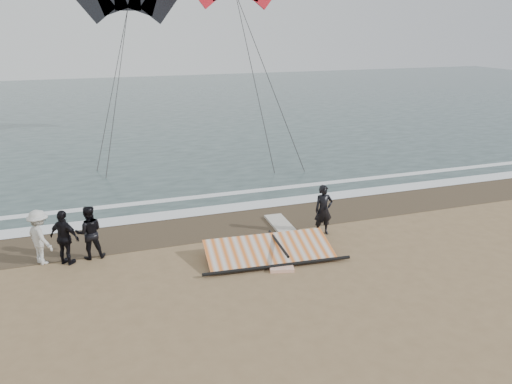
{
  "coord_description": "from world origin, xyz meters",
  "views": [
    {
      "loc": [
        -4.91,
        -11.84,
        6.88
      ],
      "look_at": [
        0.18,
        3.0,
        1.6
      ],
      "focal_mm": 35.0,
      "sensor_mm": 36.0,
      "label": 1
    }
  ],
  "objects_px": {
    "sail_rig": "(266,251)",
    "board_cream": "(283,228)",
    "board_white": "(277,253)",
    "man_main": "(323,210)"
  },
  "relations": [
    {
      "from": "man_main",
      "to": "sail_rig",
      "type": "distance_m",
      "value": 2.77
    },
    {
      "from": "board_white",
      "to": "board_cream",
      "type": "relative_size",
      "value": 1.03
    },
    {
      "from": "board_white",
      "to": "sail_rig",
      "type": "height_order",
      "value": "sail_rig"
    },
    {
      "from": "man_main",
      "to": "sail_rig",
      "type": "xyz_separation_m",
      "value": [
        -2.47,
        -1.04,
        -0.68
      ]
    },
    {
      "from": "board_cream",
      "to": "board_white",
      "type": "bearing_deg",
      "value": -115.06
    },
    {
      "from": "sail_rig",
      "to": "board_white",
      "type": "bearing_deg",
      "value": 4.14
    },
    {
      "from": "man_main",
      "to": "board_cream",
      "type": "distance_m",
      "value": 1.62
    },
    {
      "from": "board_white",
      "to": "sail_rig",
      "type": "relative_size",
      "value": 0.56
    },
    {
      "from": "board_white",
      "to": "sail_rig",
      "type": "distance_m",
      "value": 0.42
    },
    {
      "from": "sail_rig",
      "to": "board_cream",
      "type": "bearing_deg",
      "value": 54.11
    }
  ]
}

